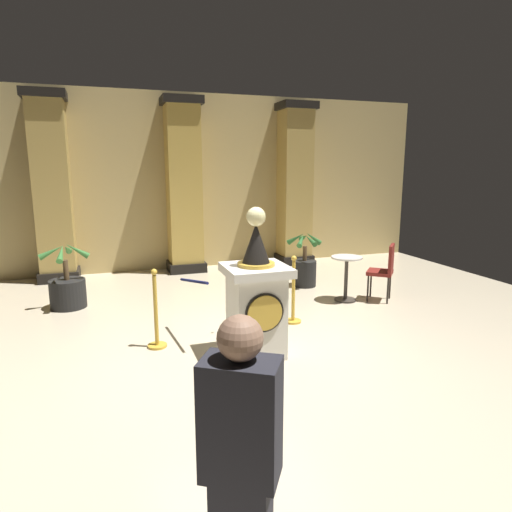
{
  "coord_description": "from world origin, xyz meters",
  "views": [
    {
      "loc": [
        -1.6,
        -5.01,
        2.21
      ],
      "look_at": [
        0.02,
        -0.24,
        1.2
      ],
      "focal_mm": 31.35,
      "sensor_mm": 36.0,
      "label": 1
    }
  ],
  "objects_px": {
    "potted_palm_right": "(304,268)",
    "stanchion_far": "(156,320)",
    "cafe_chair_red": "(385,267)",
    "cafe_table": "(346,273)",
    "bystander_guest": "(241,466)",
    "stanchion_near": "(293,300)",
    "potted_palm_left": "(68,289)",
    "pedestal_clock": "(256,299)"
  },
  "relations": [
    {
      "from": "bystander_guest",
      "to": "cafe_table",
      "type": "height_order",
      "value": "bystander_guest"
    },
    {
      "from": "potted_palm_right",
      "to": "cafe_table",
      "type": "bearing_deg",
      "value": -76.92
    },
    {
      "from": "stanchion_near",
      "to": "cafe_chair_red",
      "type": "bearing_deg",
      "value": 14.96
    },
    {
      "from": "stanchion_far",
      "to": "bystander_guest",
      "type": "distance_m",
      "value": 3.62
    },
    {
      "from": "potted_palm_right",
      "to": "stanchion_far",
      "type": "bearing_deg",
      "value": -144.99
    },
    {
      "from": "pedestal_clock",
      "to": "potted_palm_right",
      "type": "relative_size",
      "value": 1.68
    },
    {
      "from": "bystander_guest",
      "to": "cafe_table",
      "type": "xyz_separation_m",
      "value": [
        3.21,
        4.58,
        -0.35
      ]
    },
    {
      "from": "stanchion_far",
      "to": "bystander_guest",
      "type": "xyz_separation_m",
      "value": [
        0.02,
        -3.59,
        0.48
      ]
    },
    {
      "from": "bystander_guest",
      "to": "cafe_chair_red",
      "type": "height_order",
      "value": "bystander_guest"
    },
    {
      "from": "potted_palm_left",
      "to": "bystander_guest",
      "type": "height_order",
      "value": "bystander_guest"
    },
    {
      "from": "stanchion_near",
      "to": "bystander_guest",
      "type": "relative_size",
      "value": 0.63
    },
    {
      "from": "potted_palm_left",
      "to": "bystander_guest",
      "type": "relative_size",
      "value": 0.68
    },
    {
      "from": "pedestal_clock",
      "to": "bystander_guest",
      "type": "distance_m",
      "value": 3.18
    },
    {
      "from": "stanchion_near",
      "to": "potted_palm_right",
      "type": "bearing_deg",
      "value": 60.73
    },
    {
      "from": "potted_palm_left",
      "to": "cafe_table",
      "type": "relative_size",
      "value": 1.41
    },
    {
      "from": "potted_palm_right",
      "to": "potted_palm_left",
      "type": "bearing_deg",
      "value": -179.99
    },
    {
      "from": "potted_palm_right",
      "to": "cafe_table",
      "type": "height_order",
      "value": "potted_palm_right"
    },
    {
      "from": "potted_palm_left",
      "to": "pedestal_clock",
      "type": "bearing_deg",
      "value": -49.95
    },
    {
      "from": "stanchion_far",
      "to": "potted_palm_right",
      "type": "height_order",
      "value": "potted_palm_right"
    },
    {
      "from": "potted_palm_right",
      "to": "cafe_table",
      "type": "distance_m",
      "value": 1.13
    },
    {
      "from": "potted_palm_left",
      "to": "cafe_chair_red",
      "type": "height_order",
      "value": "potted_palm_left"
    },
    {
      "from": "potted_palm_left",
      "to": "stanchion_far",
      "type": "bearing_deg",
      "value": -60.92
    },
    {
      "from": "bystander_guest",
      "to": "stanchion_near",
      "type": "bearing_deg",
      "value": 63.27
    },
    {
      "from": "pedestal_clock",
      "to": "stanchion_far",
      "type": "relative_size",
      "value": 1.77
    },
    {
      "from": "pedestal_clock",
      "to": "potted_palm_right",
      "type": "height_order",
      "value": "pedestal_clock"
    },
    {
      "from": "cafe_chair_red",
      "to": "cafe_table",
      "type": "bearing_deg",
      "value": 161.75
    },
    {
      "from": "stanchion_far",
      "to": "cafe_chair_red",
      "type": "distance_m",
      "value": 3.92
    },
    {
      "from": "stanchion_far",
      "to": "cafe_table",
      "type": "distance_m",
      "value": 3.38
    },
    {
      "from": "cafe_chair_red",
      "to": "stanchion_near",
      "type": "bearing_deg",
      "value": -165.04
    },
    {
      "from": "stanchion_near",
      "to": "cafe_chair_red",
      "type": "distance_m",
      "value": 1.94
    },
    {
      "from": "bystander_guest",
      "to": "stanchion_far",
      "type": "bearing_deg",
      "value": 90.26
    },
    {
      "from": "pedestal_clock",
      "to": "stanchion_near",
      "type": "xyz_separation_m",
      "value": [
        0.87,
        0.9,
        -0.34
      ]
    },
    {
      "from": "bystander_guest",
      "to": "cafe_table",
      "type": "bearing_deg",
      "value": 54.95
    },
    {
      "from": "bystander_guest",
      "to": "cafe_chair_red",
      "type": "xyz_separation_m",
      "value": [
        3.82,
        4.38,
        -0.26
      ]
    },
    {
      "from": "potted_palm_right",
      "to": "bystander_guest",
      "type": "xyz_separation_m",
      "value": [
        -2.96,
        -5.67,
        0.48
      ]
    },
    {
      "from": "potted_palm_right",
      "to": "pedestal_clock",
      "type": "bearing_deg",
      "value": -124.84
    },
    {
      "from": "stanchion_near",
      "to": "potted_palm_right",
      "type": "distance_m",
      "value": 2.05
    },
    {
      "from": "pedestal_clock",
      "to": "stanchion_far",
      "type": "xyz_separation_m",
      "value": [
        -1.1,
        0.61,
        -0.34
      ]
    },
    {
      "from": "stanchion_far",
      "to": "cafe_table",
      "type": "bearing_deg",
      "value": 17.04
    },
    {
      "from": "pedestal_clock",
      "to": "potted_palm_left",
      "type": "relative_size",
      "value": 1.66
    },
    {
      "from": "stanchion_far",
      "to": "bystander_guest",
      "type": "relative_size",
      "value": 0.64
    },
    {
      "from": "stanchion_near",
      "to": "bystander_guest",
      "type": "height_order",
      "value": "bystander_guest"
    }
  ]
}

